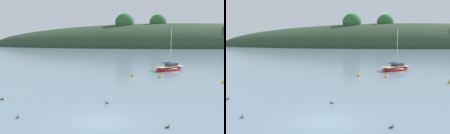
% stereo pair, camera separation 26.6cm
% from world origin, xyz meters
% --- Properties ---
extents(ground_plane, '(400.00, 400.00, 0.00)m').
position_xyz_m(ground_plane, '(0.00, 0.00, 0.00)').
color(ground_plane, slate).
extents(far_shoreline_hill, '(150.00, 36.00, 21.90)m').
position_xyz_m(far_shoreline_hill, '(25.08, 93.92, 0.11)').
color(far_shoreline_hill, '#2D422B').
rests_on(far_shoreline_hill, ground).
extents(sailboat_black_sloop, '(5.36, 4.66, 6.81)m').
position_xyz_m(sailboat_black_sloop, '(8.69, 25.48, 0.35)').
color(sailboat_black_sloop, red).
rests_on(sailboat_black_sloop, ground).
extents(mooring_buoy_channel, '(0.44, 0.44, 0.54)m').
position_xyz_m(mooring_buoy_channel, '(2.84, 19.61, 0.12)').
color(mooring_buoy_channel, yellow).
rests_on(mooring_buoy_channel, ground).
extents(mooring_buoy_inner, '(0.44, 0.44, 0.54)m').
position_xyz_m(mooring_buoy_inner, '(13.44, 15.02, 0.12)').
color(mooring_buoy_inner, yellow).
rests_on(mooring_buoy_inner, ground).
extents(mooring_buoy_outer, '(0.44, 0.44, 0.54)m').
position_xyz_m(mooring_buoy_outer, '(6.46, 18.85, 0.12)').
color(mooring_buoy_outer, yellow).
rests_on(mooring_buoy_outer, ground).
extents(duck_trailing, '(0.39, 0.35, 0.24)m').
position_xyz_m(duck_trailing, '(4.39, -1.06, 0.05)').
color(duck_trailing, '#2D2823').
rests_on(duck_trailing, ground).
extents(duck_straggler, '(0.41, 0.32, 0.24)m').
position_xyz_m(duck_straggler, '(0.16, 4.96, 0.05)').
color(duck_straggler, brown).
rests_on(duck_straggler, ground).
extents(duck_lone_right, '(0.27, 0.42, 0.24)m').
position_xyz_m(duck_lone_right, '(-5.98, 0.65, 0.05)').
color(duck_lone_right, '#473828').
rests_on(duck_lone_right, ground).
extents(duck_lone_left, '(0.41, 0.29, 0.24)m').
position_xyz_m(duck_lone_left, '(-9.37, 5.93, 0.05)').
color(duck_lone_left, '#473828').
rests_on(duck_lone_left, ground).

